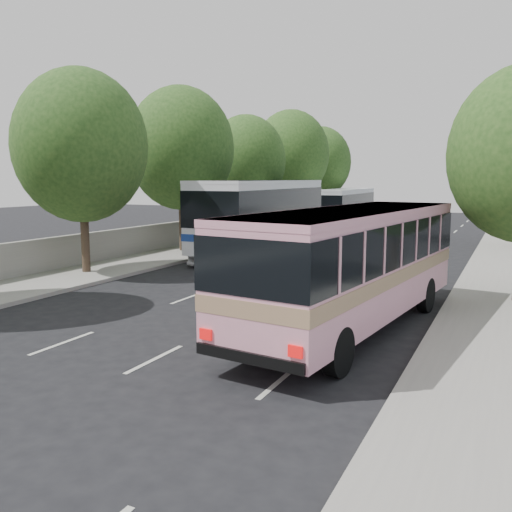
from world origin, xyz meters
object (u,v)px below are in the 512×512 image
Objects in this scene: white_pickup at (233,244)px; pink_taxi at (296,267)px; tour_coach_front at (264,209)px; pink_bus at (354,255)px; tour_coach_rear at (345,205)px.

pink_taxi is at bearing -42.86° from white_pickup.
tour_coach_front is at bearing 117.95° from pink_taxi.
white_pickup reaches higher than pink_taxi.
tour_coach_front is (-5.44, 8.86, 1.63)m from pink_taxi.
tour_coach_front is (0.00, 3.73, 1.60)m from white_pickup.
pink_bus is 0.96× the size of tour_coach_rear.
pink_bus is 1.78× the size of white_pickup.
tour_coach_front is 16.39m from tour_coach_rear.
white_pickup is 0.44× the size of tour_coach_front.
pink_bus is at bearing -75.03° from tour_coach_rear.
pink_bus is 2.17× the size of pink_taxi.
pink_taxi is 25.85m from tour_coach_rear.
pink_taxi is at bearing -79.57° from tour_coach_rear.
pink_taxi is (-3.55, 4.71, -1.26)m from pink_bus.
tour_coach_rear is (-8.99, 29.95, -0.08)m from pink_bus.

